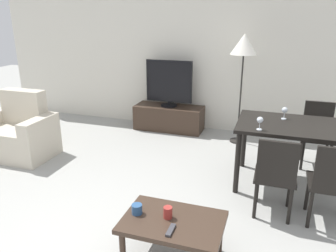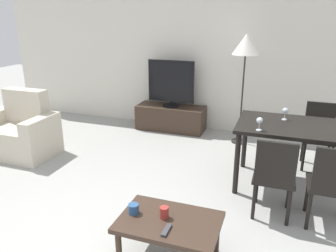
% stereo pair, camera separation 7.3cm
% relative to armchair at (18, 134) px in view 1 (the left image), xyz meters
% --- Properties ---
extents(wall_back, '(7.78, 0.06, 2.70)m').
position_rel_armchair_xyz_m(wall_back, '(2.20, 2.05, 1.03)').
color(wall_back, silver).
rests_on(wall_back, ground_plane).
extents(armchair, '(1.02, 0.66, 0.92)m').
position_rel_armchair_xyz_m(armchair, '(0.00, 0.00, 0.00)').
color(armchair, beige).
rests_on(armchair, ground_plane).
extents(tv_stand, '(1.19, 0.46, 0.43)m').
position_rel_armchair_xyz_m(tv_stand, '(1.70, 1.74, -0.11)').
color(tv_stand, '#38281E').
rests_on(tv_stand, ground_plane).
extents(tv, '(0.81, 0.28, 0.79)m').
position_rel_armchair_xyz_m(tv, '(1.70, 1.74, 0.50)').
color(tv, black).
rests_on(tv, tv_stand).
extents(coffee_table, '(0.81, 0.54, 0.38)m').
position_rel_armchair_xyz_m(coffee_table, '(2.75, -1.36, 0.01)').
color(coffee_table, '#38281E').
rests_on(coffee_table, ground_plane).
extents(dining_table, '(1.43, 0.84, 0.77)m').
position_rel_armchair_xyz_m(dining_table, '(3.76, 0.28, 0.36)').
color(dining_table, black).
rests_on(dining_table, ground_plane).
extents(dining_chair_near, '(0.40, 0.40, 0.85)m').
position_rel_armchair_xyz_m(dining_chair_near, '(3.51, -0.45, 0.15)').
color(dining_chair_near, black).
rests_on(dining_chair_near, ground_plane).
extents(dining_chair_far, '(0.40, 0.40, 0.85)m').
position_rel_armchair_xyz_m(dining_chair_far, '(4.01, 1.00, 0.15)').
color(dining_chair_far, black).
rests_on(dining_chair_far, ground_plane).
extents(dining_chair_near_right, '(0.40, 0.40, 0.85)m').
position_rel_armchair_xyz_m(dining_chair_near_right, '(4.01, -0.45, 0.15)').
color(dining_chair_near_right, black).
rests_on(dining_chair_near_right, ground_plane).
extents(floor_lamp, '(0.40, 0.40, 1.68)m').
position_rel_armchair_xyz_m(floor_lamp, '(2.93, 1.52, 1.15)').
color(floor_lamp, black).
rests_on(floor_lamp, ground_plane).
extents(remote_primary, '(0.04, 0.15, 0.02)m').
position_rel_armchair_xyz_m(remote_primary, '(2.78, -1.50, 0.07)').
color(remote_primary, '#38383D').
rests_on(remote_primary, coffee_table).
extents(cup_white_near, '(0.07, 0.07, 0.10)m').
position_rel_armchair_xyz_m(cup_white_near, '(2.70, -1.34, 0.11)').
color(cup_white_near, maroon).
rests_on(cup_white_near, coffee_table).
extents(cup_colored_far, '(0.09, 0.09, 0.08)m').
position_rel_armchair_xyz_m(cup_colored_far, '(2.44, -1.36, 0.10)').
color(cup_colored_far, navy).
rests_on(cup_colored_far, coffee_table).
extents(wine_glass_left, '(0.07, 0.07, 0.15)m').
position_rel_armchair_xyz_m(wine_glass_left, '(3.31, -0.04, 0.55)').
color(wine_glass_left, silver).
rests_on(wine_glass_left, dining_table).
extents(wine_glass_center, '(0.07, 0.07, 0.15)m').
position_rel_armchair_xyz_m(wine_glass_center, '(3.56, 0.44, 0.55)').
color(wine_glass_center, silver).
rests_on(wine_glass_center, dining_table).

